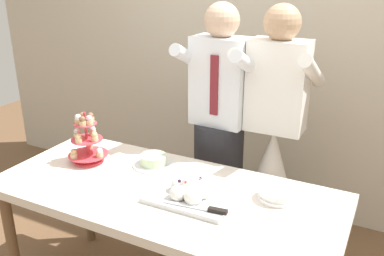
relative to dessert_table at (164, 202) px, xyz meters
name	(u,v)px	position (x,y,z in m)	size (l,w,h in m)	color
rear_wall	(260,24)	(0.00, 1.42, 0.75)	(5.20, 0.10, 2.90)	beige
dessert_table	(164,202)	(0.00, 0.00, 0.00)	(1.80, 0.80, 0.78)	silver
cupcake_stand	(87,141)	(-0.56, 0.09, 0.21)	(0.23, 0.23, 0.31)	#D83F4C
main_cake_tray	(193,191)	(0.17, -0.01, 0.12)	(0.44, 0.31, 0.12)	silver
plate_stack	(277,194)	(0.54, 0.17, 0.10)	(0.18, 0.19, 0.05)	white
round_cake	(154,161)	(-0.19, 0.21, 0.10)	(0.24, 0.24, 0.07)	white
person_groom	(219,148)	(0.02, 0.67, 0.05)	(0.48, 0.51, 1.66)	#232328
person_bride	(271,179)	(0.36, 0.71, -0.12)	(0.56, 0.56, 1.66)	white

